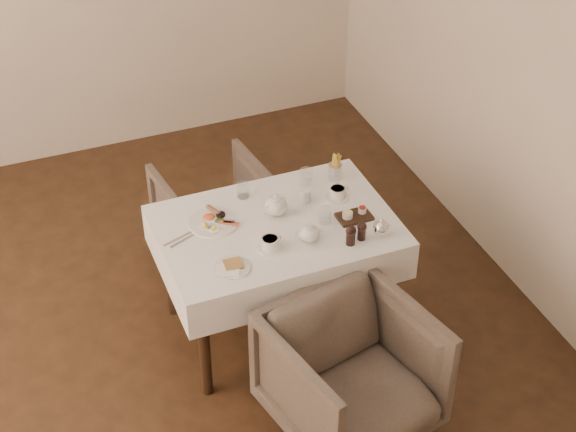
% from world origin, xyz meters
% --- Properties ---
extents(table, '(1.28, 0.88, 0.75)m').
position_xyz_m(table, '(0.73, 0.16, 0.64)').
color(table, black).
rests_on(table, ground).
extents(armchair_near, '(0.90, 0.91, 0.70)m').
position_xyz_m(armchair_near, '(0.83, -0.64, 0.35)').
color(armchair_near, '#4F443A').
rests_on(armchair_near, ground).
extents(armchair_far, '(0.73, 0.75, 0.61)m').
position_xyz_m(armchair_far, '(0.63, 0.97, 0.31)').
color(armchair_far, '#4F443A').
rests_on(armchair_far, ground).
extents(breakfast_plate, '(0.27, 0.27, 0.03)m').
position_xyz_m(breakfast_plate, '(0.42, 0.31, 0.76)').
color(breakfast_plate, white).
rests_on(breakfast_plate, table).
extents(side_plate, '(0.20, 0.19, 0.02)m').
position_xyz_m(side_plate, '(0.38, -0.10, 0.76)').
color(side_plate, white).
rests_on(side_plate, table).
extents(teapot_centre, '(0.21, 0.19, 0.14)m').
position_xyz_m(teapot_centre, '(0.76, 0.24, 0.82)').
color(teapot_centre, white).
rests_on(teapot_centre, table).
extents(teapot_front, '(0.18, 0.16, 0.12)m').
position_xyz_m(teapot_front, '(0.84, -0.03, 0.81)').
color(teapot_front, white).
rests_on(teapot_front, table).
extents(creamer, '(0.08, 0.08, 0.07)m').
position_xyz_m(creamer, '(0.96, 0.31, 0.79)').
color(creamer, white).
rests_on(creamer, table).
extents(teacup_near, '(0.14, 0.14, 0.07)m').
position_xyz_m(teacup_near, '(0.63, -0.02, 0.79)').
color(teacup_near, white).
rests_on(teacup_near, table).
extents(teacup_far, '(0.14, 0.14, 0.07)m').
position_xyz_m(teacup_far, '(1.14, 0.27, 0.79)').
color(teacup_far, white).
rests_on(teacup_far, table).
extents(glass_left, '(0.09, 0.09, 0.09)m').
position_xyz_m(glass_left, '(0.65, 0.47, 0.80)').
color(glass_left, silver).
rests_on(glass_left, table).
extents(glass_mid, '(0.08, 0.08, 0.09)m').
position_xyz_m(glass_mid, '(0.99, 0.09, 0.80)').
color(glass_mid, silver).
rests_on(glass_mid, table).
extents(glass_right, '(0.09, 0.09, 0.10)m').
position_xyz_m(glass_right, '(1.03, 0.45, 0.81)').
color(glass_right, silver).
rests_on(glass_right, table).
extents(condiment_board, '(0.19, 0.13, 0.05)m').
position_xyz_m(condiment_board, '(1.15, 0.06, 0.77)').
color(condiment_board, black).
rests_on(condiment_board, table).
extents(pepper_mill_left, '(0.06, 0.06, 0.12)m').
position_xyz_m(pepper_mill_left, '(1.03, -0.14, 0.81)').
color(pepper_mill_left, black).
rests_on(pepper_mill_left, table).
extents(pepper_mill_right, '(0.07, 0.07, 0.11)m').
position_xyz_m(pepper_mill_right, '(1.10, -0.12, 0.81)').
color(pepper_mill_right, black).
rests_on(pepper_mill_right, table).
extents(silver_pot, '(0.13, 0.12, 0.12)m').
position_xyz_m(silver_pot, '(1.21, -0.13, 0.81)').
color(silver_pot, white).
rests_on(silver_pot, table).
extents(fries_cup, '(0.08, 0.08, 0.17)m').
position_xyz_m(fries_cup, '(1.20, 0.45, 0.83)').
color(fries_cup, silver).
rests_on(fries_cup, table).
extents(cutlery_fork, '(0.18, 0.07, 0.00)m').
position_xyz_m(cutlery_fork, '(0.20, 0.24, 0.76)').
color(cutlery_fork, silver).
rests_on(cutlery_fork, table).
extents(cutlery_knife, '(0.19, 0.09, 0.00)m').
position_xyz_m(cutlery_knife, '(0.23, 0.22, 0.76)').
color(cutlery_knife, silver).
rests_on(cutlery_knife, table).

